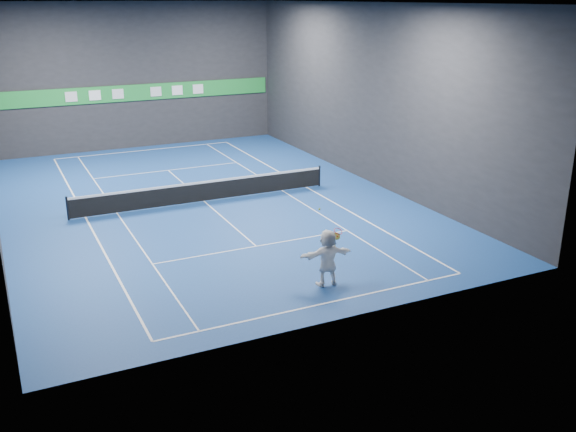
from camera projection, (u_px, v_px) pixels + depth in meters
name	position (u px, v px, depth m)	size (l,w,h in m)	color
ground	(204.00, 202.00, 30.52)	(26.00, 26.00, 0.00)	navy
ceiling	(195.00, 3.00, 27.60)	(26.00, 26.00, 0.00)	black
wall_back	(135.00, 76.00, 40.16)	(18.00, 0.10, 9.00)	#262629
wall_front	(345.00, 176.00, 17.96)	(18.00, 0.10, 9.00)	#262629
wall_right	(369.00, 95.00, 32.72)	(0.10, 26.00, 9.00)	#262629
baseline_near	(323.00, 304.00, 20.37)	(10.98, 0.08, 0.01)	white
baseline_far	(145.00, 150.00, 40.68)	(10.98, 0.08, 0.01)	white
sideline_doubles_left	(86.00, 218.00, 28.29)	(0.08, 23.78, 0.01)	white
sideline_doubles_right	(307.00, 187.00, 32.75)	(0.08, 23.78, 0.01)	white
sideline_singles_left	(117.00, 213.00, 28.85)	(0.06, 23.78, 0.01)	white
sideline_singles_right	(282.00, 191.00, 32.19)	(0.06, 23.78, 0.01)	white
service_line_near	(256.00, 246.00, 25.06)	(8.23, 0.06, 0.01)	white
service_line_far	(168.00, 170.00, 35.99)	(8.23, 0.06, 0.01)	white
center_service_line	(204.00, 201.00, 30.52)	(0.06, 12.80, 0.01)	white
player	(328.00, 258.00, 21.43)	(1.82, 0.58, 1.97)	white
tennis_ball	(319.00, 209.00, 20.84)	(0.07, 0.07, 0.07)	#D1EF27
tennis_net	(204.00, 191.00, 30.35)	(12.50, 0.10, 1.07)	black
sponsor_banner	(137.00, 93.00, 40.43)	(17.64, 0.11, 1.00)	green
tennis_racket	(338.00, 233.00, 21.37)	(0.46, 0.38, 0.69)	red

